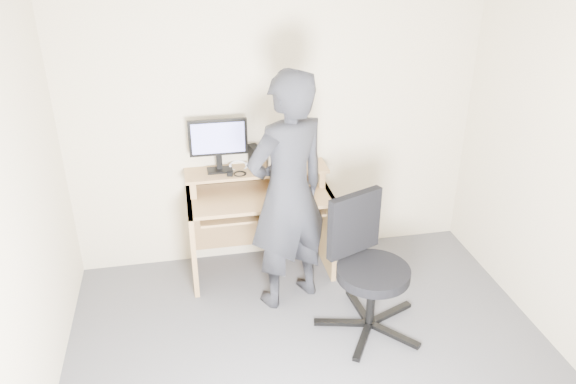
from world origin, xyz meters
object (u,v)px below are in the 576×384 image
object	(u,v)px
person	(288,193)
desk	(259,211)
monitor	(218,141)
office_chair	(366,262)

from	to	relation	value
person	desk	bearing A→B (deg)	-96.99
desk	person	xyz separation A→B (m)	(0.15, -0.51, 0.41)
desk	person	world-z (taller)	person
monitor	office_chair	distance (m)	1.54
desk	person	bearing A→B (deg)	-73.08
office_chair	person	size ratio (longest dim) A/B	0.54
desk	office_chair	xyz separation A→B (m)	(0.65, -0.94, 0.01)
monitor	person	xyz separation A→B (m)	(0.46, -0.60, -0.23)
desk	office_chair	bearing A→B (deg)	-55.19
desk	office_chair	size ratio (longest dim) A/B	1.18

